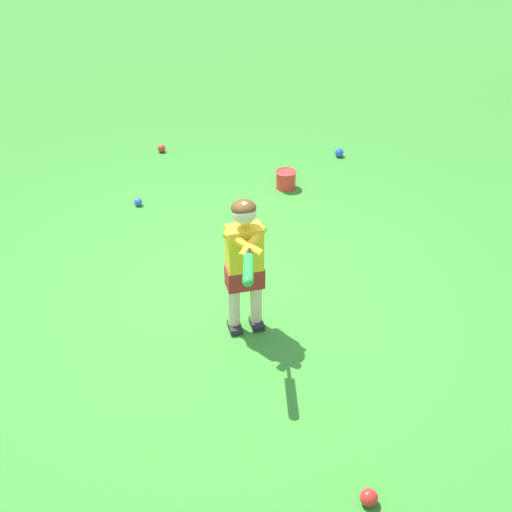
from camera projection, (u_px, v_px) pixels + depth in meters
ground_plane at (221, 297)px, 5.56m from camera, size 40.00×40.00×0.00m
child_batter at (245, 257)px, 4.87m from camera, size 0.39×0.77×1.08m
play_ball_center_lawn at (138, 202)px, 6.80m from camera, size 0.08×0.08×0.08m
play_ball_near_batter at (161, 148)px, 7.84m from camera, size 0.09×0.09×0.09m
play_ball_far_right at (339, 153)px, 7.73m from camera, size 0.10×0.10×0.10m
play_ball_by_bucket at (369, 497)px, 3.90m from camera, size 0.10×0.10×0.10m
toy_bucket at (286, 179)px, 7.08m from camera, size 0.22×0.22×0.19m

